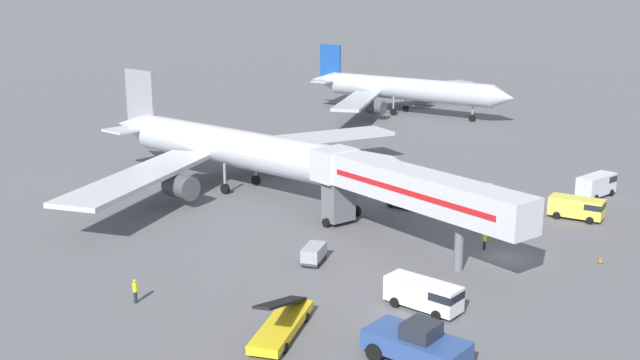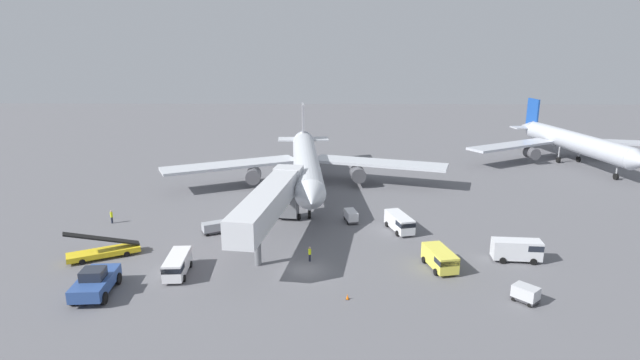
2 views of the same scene
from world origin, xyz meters
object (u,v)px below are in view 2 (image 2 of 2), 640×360
object	(u,v)px
pushback_tug	(95,282)
service_van_outer_right	(400,222)
service_van_mid_left	(440,258)
airplane_at_gate	(306,161)
airplane_background	(572,142)
service_van_rear_right	(177,264)
baggage_cart_mid_right	(214,227)
baggage_cart_rear_left	(351,216)
ground_crew_worker_foreground	(310,254)
belt_loader_truck	(104,251)
safety_cone_alpha	(348,297)
baggage_cart_far_right	(526,293)
jet_bridge	(272,199)
ground_crew_worker_midground	(112,216)
service_van_mid_center	(518,249)

from	to	relation	value
pushback_tug	service_van_outer_right	size ratio (longest dim) A/B	1.09
service_van_mid_left	pushback_tug	bearing A→B (deg)	-169.57
airplane_at_gate	airplane_background	size ratio (longest dim) A/B	1.08
service_van_rear_right	service_van_outer_right	world-z (taller)	service_van_outer_right
baggage_cart_mid_right	baggage_cart_rear_left	bearing A→B (deg)	14.84
service_van_mid_left	service_van_outer_right	world-z (taller)	service_van_outer_right
baggage_cart_rear_left	ground_crew_worker_foreground	bearing A→B (deg)	-111.49
belt_loader_truck	safety_cone_alpha	xyz separation A→B (m)	(25.58, -8.69, -0.54)
service_van_outer_right	safety_cone_alpha	distance (m)	18.48
baggage_cart_far_right	service_van_mid_left	bearing A→B (deg)	132.26
ground_crew_worker_foreground	airplane_at_gate	bearing A→B (deg)	93.32
ground_crew_worker_foreground	jet_bridge	bearing A→B (deg)	130.10
service_van_mid_left	airplane_background	xyz separation A→B (m)	(35.19, 48.23, 3.00)
airplane_at_gate	ground_crew_worker_midground	world-z (taller)	airplane_at_gate
service_van_rear_right	baggage_cart_mid_right	bearing A→B (deg)	84.64
jet_bridge	service_van_mid_center	bearing A→B (deg)	-10.20
pushback_tug	safety_cone_alpha	size ratio (longest dim) A/B	12.32
belt_loader_truck	baggage_cart_rear_left	size ratio (longest dim) A/B	2.50
airplane_at_gate	service_van_rear_right	world-z (taller)	airplane_at_gate
airplane_at_gate	pushback_tug	bearing A→B (deg)	-115.99
jet_bridge	baggage_cart_mid_right	bearing A→B (deg)	160.46
service_van_rear_right	airplane_background	xyz separation A→B (m)	(61.24, 50.17, 3.00)
baggage_cart_mid_right	airplane_background	world-z (taller)	airplane_background
airplane_at_gate	baggage_cart_mid_right	xyz separation A→B (m)	(-10.14, -20.37, -3.48)
belt_loader_truck	airplane_background	xyz separation A→B (m)	(70.32, 46.05, 3.36)
airplane_at_gate	service_van_rear_right	distance (m)	33.80
ground_crew_worker_foreground	service_van_mid_center	bearing A→B (deg)	1.36
service_van_mid_left	baggage_cart_mid_right	world-z (taller)	service_van_mid_left
belt_loader_truck	service_van_mid_center	xyz separation A→B (m)	(43.66, -0.07, 0.51)
service_van_outer_right	airplane_background	xyz separation A→B (m)	(37.80, 37.64, 2.98)
service_van_mid_left	ground_crew_worker_foreground	world-z (taller)	service_van_mid_left
airplane_at_gate	service_van_mid_center	world-z (taller)	airplane_at_gate
service_van_mid_center	ground_crew_worker_midground	xyz separation A→B (m)	(-47.28, 10.66, -0.39)
ground_crew_worker_midground	jet_bridge	bearing A→B (deg)	-15.73
service_van_mid_left	ground_crew_worker_midground	distance (m)	40.81
ground_crew_worker_foreground	safety_cone_alpha	xyz separation A→B (m)	(3.66, -8.11, -0.61)
belt_loader_truck	service_van_mid_center	size ratio (longest dim) A/B	1.44
ground_crew_worker_midground	safety_cone_alpha	distance (m)	35.00
jet_bridge	safety_cone_alpha	bearing A→B (deg)	-58.86
baggage_cart_mid_right	jet_bridge	bearing A→B (deg)	-19.54
service_van_outer_right	safety_cone_alpha	bearing A→B (deg)	-112.09
service_van_mid_center	baggage_cart_mid_right	xyz separation A→B (m)	(-33.51, 7.32, -0.51)
service_van_mid_center	airplane_background	bearing A→B (deg)	59.97
service_van_outer_right	ground_crew_worker_midground	xyz separation A→B (m)	(-36.15, 2.18, -0.26)
airplane_at_gate	ground_crew_worker_midground	xyz separation A→B (m)	(-23.91, -17.03, -3.36)
baggage_cart_rear_left	service_van_mid_center	bearing A→B (deg)	-34.72
airplane_at_gate	service_van_mid_center	size ratio (longest dim) A/B	9.00
service_van_mid_center	baggage_cart_far_right	world-z (taller)	service_van_mid_center
service_van_mid_left	service_van_outer_right	distance (m)	10.91
jet_bridge	service_van_mid_left	xyz separation A→B (m)	(17.60, -6.81, -4.00)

